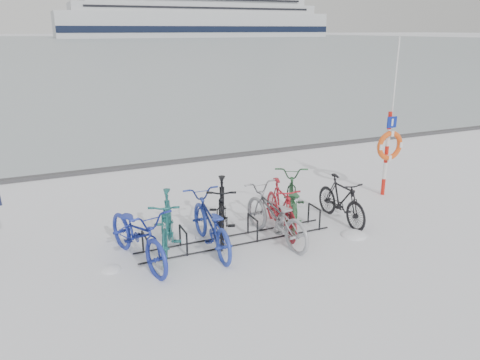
# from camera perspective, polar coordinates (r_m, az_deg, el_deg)

# --- Properties ---
(ground) EXTENTS (900.00, 900.00, 0.00)m
(ground) POSITION_cam_1_polar(r_m,az_deg,el_deg) (9.35, -0.48, -7.40)
(ground) COLOR white
(ground) RESTS_ON ground
(ice_sheet) EXTENTS (400.00, 298.00, 0.02)m
(ice_sheet) POSITION_cam_1_polar(r_m,az_deg,el_deg) (162.84, -23.51, 15.12)
(ice_sheet) COLOR #A5B3BB
(ice_sheet) RESTS_ON ground
(quay_edge) EXTENTS (400.00, 0.25, 0.10)m
(quay_edge) POSITION_cam_1_polar(r_m,az_deg,el_deg) (14.60, -9.71, 1.98)
(quay_edge) COLOR #3F3F42
(quay_edge) RESTS_ON ground
(bike_rack) EXTENTS (4.00, 0.48, 0.46)m
(bike_rack) POSITION_cam_1_polar(r_m,az_deg,el_deg) (9.27, -0.48, -6.40)
(bike_rack) COLOR black
(bike_rack) RESTS_ON ground
(lifebuoy_station) EXTENTS (0.74, 0.22, 3.83)m
(lifebuoy_station) POSITION_cam_1_polar(r_m,az_deg,el_deg) (12.00, 17.73, 4.02)
(lifebuoy_station) COLOR red
(lifebuoy_station) RESTS_ON ground
(cruise_ferry) EXTENTS (134.27, 25.33, 44.12)m
(cruise_ferry) POSITION_cam_1_polar(r_m,az_deg,el_deg) (244.65, -5.40, 19.74)
(cruise_ferry) COLOR silver
(cruise_ferry) RESTS_ON ground
(bike_0) EXTENTS (1.24, 2.28, 1.14)m
(bike_0) POSITION_cam_1_polar(r_m,az_deg,el_deg) (8.53, -12.35, -6.22)
(bike_0) COLOR #1F2F9D
(bike_0) RESTS_ON ground
(bike_1) EXTENTS (1.15, 2.01, 1.16)m
(bike_1) POSITION_cam_1_polar(r_m,az_deg,el_deg) (8.80, -8.94, -5.15)
(bike_1) COLOR #1C5C5B
(bike_1) RESTS_ON ground
(bike_2) EXTENTS (0.77, 2.08, 1.08)m
(bike_2) POSITION_cam_1_polar(r_m,az_deg,el_deg) (8.86, -3.65, -5.07)
(bike_2) COLOR #253BA5
(bike_2) RESTS_ON ground
(bike_3) EXTENTS (1.28, 2.05, 1.19)m
(bike_3) POSITION_cam_1_polar(r_m,az_deg,el_deg) (9.36, -2.23, -3.39)
(bike_3) COLOR black
(bike_3) RESTS_ON ground
(bike_4) EXTENTS (0.96, 2.15, 1.09)m
(bike_4) POSITION_cam_1_polar(r_m,az_deg,el_deg) (9.22, 4.31, -4.10)
(bike_4) COLOR #9A9CA2
(bike_4) RESTS_ON ground
(bike_5) EXTENTS (0.77, 1.85, 1.08)m
(bike_5) POSITION_cam_1_polar(r_m,az_deg,el_deg) (9.66, 5.03, -3.14)
(bike_5) COLOR maroon
(bike_5) RESTS_ON ground
(bike_6) EXTENTS (1.62, 2.21, 1.10)m
(bike_6) POSITION_cam_1_polar(r_m,az_deg,el_deg) (10.05, 6.32, -2.24)
(bike_6) COLOR #275832
(bike_6) RESTS_ON ground
(bike_7) EXTENTS (0.49, 1.71, 1.03)m
(bike_7) POSITION_cam_1_polar(r_m,az_deg,el_deg) (10.33, 12.25, -2.22)
(bike_7) COLOR black
(bike_7) RESTS_ON ground
(snow_drifts) EXTENTS (5.77, 1.76, 0.18)m
(snow_drifts) POSITION_cam_1_polar(r_m,az_deg,el_deg) (9.74, 4.71, -6.38)
(snow_drifts) COLOR white
(snow_drifts) RESTS_ON ground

